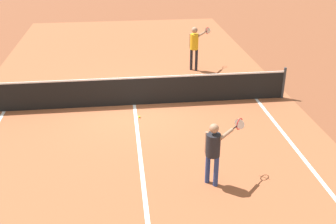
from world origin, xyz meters
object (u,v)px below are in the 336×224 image
(net, at_px, (134,91))
(player_near, at_px, (214,147))
(player_far, at_px, (195,43))
(tennis_ball_near_net, at_px, (139,117))

(net, height_order, player_near, player_near)
(player_near, xyz_separation_m, player_far, (0.97, 7.72, 0.15))
(tennis_ball_near_net, bearing_deg, player_near, -67.93)
(net, height_order, player_far, player_far)
(player_near, xyz_separation_m, tennis_ball_near_net, (-1.46, 3.61, -0.92))
(tennis_ball_near_net, bearing_deg, net, 96.27)
(player_near, distance_m, tennis_ball_near_net, 4.00)
(net, distance_m, tennis_ball_near_net, 1.09)
(player_far, bearing_deg, net, -129.05)
(net, bearing_deg, player_far, 50.95)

